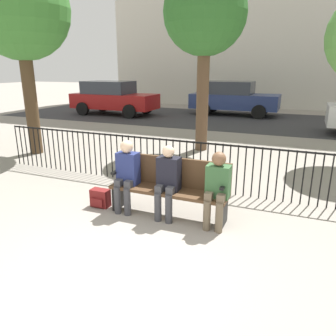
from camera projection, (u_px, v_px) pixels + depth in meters
name	position (u px, v px, depth m)	size (l,w,h in m)	color
ground_plane	(112.00, 274.00, 3.77)	(80.00, 80.00, 0.00)	gray
park_bench	(170.00, 185.00, 5.17)	(1.89, 0.45, 0.92)	#4C331E
seated_person_0	(127.00, 172.00, 5.27)	(0.34, 0.39, 1.18)	#3D3D42
seated_person_1	(168.00, 179.00, 5.01)	(0.34, 0.39, 1.16)	#3D3D42
seated_person_2	(217.00, 186.00, 4.72)	(0.34, 0.39, 1.14)	brown
backpack	(100.00, 198.00, 5.55)	(0.32, 0.21, 0.30)	maroon
fence_railing	(194.00, 161.00, 6.24)	(9.01, 0.03, 0.95)	black
tree_0	(205.00, 15.00, 8.41)	(2.18, 2.18, 4.72)	brown
tree_1	(20.00, 11.00, 8.03)	(2.47, 2.47, 4.89)	#4C3823
street_surface	(258.00, 121.00, 14.35)	(24.00, 6.00, 0.01)	#333335
parked_car_1	(233.00, 98.00, 16.01)	(4.20, 1.94, 1.62)	navy
parked_car_2	(113.00, 97.00, 16.17)	(4.20, 1.94, 1.62)	maroon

